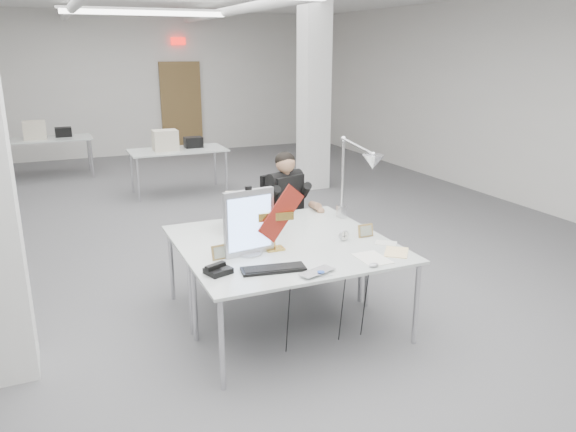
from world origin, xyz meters
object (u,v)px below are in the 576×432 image
desk_main (305,260)px  architect_lamp (355,177)px  monitor (249,223)px  laptop (321,274)px  office_chair (284,219)px  desk_phone (218,271)px  bankers_lamp (274,231)px  beige_monitor (245,212)px  seated_person (285,192)px

desk_main → architect_lamp: size_ratio=1.90×
monitor → laptop: bearing=-69.7°
office_chair → desk_phone: 2.05m
bankers_lamp → desk_phone: bankers_lamp is taller
architect_lamp → laptop: bearing=-123.6°
bankers_lamp → desk_phone: 0.68m
desk_phone → beige_monitor: 1.10m
bankers_lamp → beige_monitor: size_ratio=0.95×
beige_monitor → monitor: bearing=-89.4°
office_chair → desk_phone: bearing=-146.1°
desk_main → beige_monitor: (-0.19, 0.93, 0.18)m
office_chair → seated_person: size_ratio=1.25×
seated_person → architect_lamp: 1.01m
monitor → desk_phone: 0.53m
office_chair → architect_lamp: bearing=-89.1°
desk_phone → seated_person: bearing=33.5°
laptop → desk_phone: desk_phone is taller
laptop → bankers_lamp: bankers_lamp is taller
monitor → laptop: size_ratio=1.84×
desk_main → bankers_lamp: (-0.15, 0.30, 0.18)m
desk_main → seated_person: bearing=72.4°
monitor → architect_lamp: size_ratio=0.58×
seated_person → bankers_lamp: bearing=-135.9°
monitor → desk_phone: monitor is taller
seated_person → bankers_lamp: (-0.64, -1.26, 0.02)m
bankers_lamp → desk_main: bearing=-54.3°
laptop → beige_monitor: beige_monitor is taller
desk_phone → architect_lamp: size_ratio=0.19×
seated_person → monitor: seated_person is taller
office_chair → bankers_lamp: (-0.64, -1.31, 0.34)m
desk_main → desk_phone: desk_phone is taller
office_chair → seated_person: seated_person is taller
beige_monitor → office_chair: bearing=61.8°
desk_main → bankers_lamp: size_ratio=5.32×
seated_person → desk_main: bearing=-126.4°
monitor → seated_person: bearing=48.3°
laptop → bankers_lamp: 0.69m
seated_person → bankers_lamp: seated_person is taller
monitor → beige_monitor: 0.68m
office_chair → architect_lamp: (0.34, -0.95, 0.65)m
bankers_lamp → laptop: bearing=-71.3°
bankers_lamp → beige_monitor: 0.63m
desk_main → architect_lamp: 1.17m
monitor → bankers_lamp: bearing=-3.8°
laptop → monitor: bearing=99.4°
desk_main → bankers_lamp: bankers_lamp is taller
laptop → beige_monitor: bearing=78.5°
office_chair → architect_lamp: architect_lamp is taller
laptop → bankers_lamp: bearing=81.1°
office_chair → laptop: (-0.53, -1.97, 0.18)m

